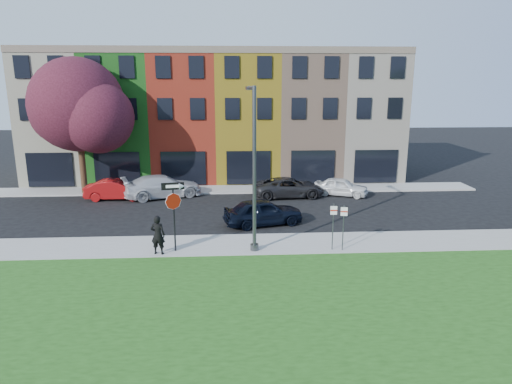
{
  "coord_description": "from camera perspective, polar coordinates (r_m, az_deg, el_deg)",
  "views": [
    {
      "loc": [
        -1.42,
        -18.5,
        8.08
      ],
      "look_at": [
        -0.13,
        4.0,
        2.54
      ],
      "focal_mm": 32.0,
      "sensor_mm": 36.0,
      "label": 1
    }
  ],
  "objects": [
    {
      "name": "parked_car_silver",
      "position": [
        32.82,
        -11.62,
        0.7
      ],
      "size": [
        5.72,
        6.88,
        1.58
      ],
      "primitive_type": "imported",
      "rotation": [
        0.0,
        0.0,
        1.92
      ],
      "color": "#B9BABE",
      "rests_on": "ground"
    },
    {
      "name": "street_lamp",
      "position": [
        21.26,
        -0.28,
        2.8
      ],
      "size": [
        0.51,
        2.58,
        7.73
      ],
      "rotation": [
        0.0,
        0.0,
        0.08
      ],
      "color": "#424447",
      "rests_on": "sidewalk_near"
    },
    {
      "name": "parked_car_dark",
      "position": [
        32.38,
        4.18,
        0.59
      ],
      "size": [
        2.91,
        5.26,
        1.38
      ],
      "primitive_type": "imported",
      "rotation": [
        0.0,
        0.0,
        1.63
      ],
      "color": "black",
      "rests_on": "ground"
    },
    {
      "name": "parked_car_white",
      "position": [
        33.26,
        10.6,
        0.66
      ],
      "size": [
        4.23,
        4.89,
        1.29
      ],
      "primitive_type": "imported",
      "rotation": [
        0.0,
        0.0,
        1.17
      ],
      "color": "white",
      "rests_on": "ground"
    },
    {
      "name": "sidewalk_far",
      "position": [
        34.48,
        -5.83,
        0.29
      ],
      "size": [
        40.0,
        2.4,
        0.12
      ],
      "primitive_type": "cube",
      "color": "gray",
      "rests_on": "ground"
    },
    {
      "name": "rowhouse_block",
      "position": [
        39.82,
        -4.9,
        9.31
      ],
      "size": [
        30.0,
        10.12,
        10.0
      ],
      "color": "beige",
      "rests_on": "ground"
    },
    {
      "name": "man",
      "position": [
        21.84,
        -12.17,
        -5.26
      ],
      "size": [
        0.85,
        0.71,
        1.87
      ],
      "primitive_type": "imported",
      "rotation": [
        0.0,
        0.0,
        2.95
      ],
      "color": "black",
      "rests_on": "sidewalk_near"
    },
    {
      "name": "ground",
      "position": [
        20.24,
        1.02,
        -9.72
      ],
      "size": [
        120.0,
        120.0,
        0.0
      ],
      "primitive_type": "plane",
      "color": "black",
      "rests_on": "ground"
    },
    {
      "name": "parking_sign_a",
      "position": [
        22.04,
        9.63,
        -3.64
      ],
      "size": [
        0.32,
        0.09,
        2.29
      ],
      "rotation": [
        0.0,
        0.0,
        -0.07
      ],
      "color": "#424447",
      "rests_on": "sidewalk_near"
    },
    {
      "name": "tree_purple",
      "position": [
        34.64,
        -21.21,
        9.87
      ],
      "size": [
        7.81,
        6.83,
        9.55
      ],
      "color": "black",
      "rests_on": "sidewalk_far"
    },
    {
      "name": "parked_car_red",
      "position": [
        33.04,
        -17.02,
        0.29
      ],
      "size": [
        1.5,
        4.25,
        1.4
      ],
      "primitive_type": "imported",
      "rotation": [
        0.0,
        0.0,
        1.57
      ],
      "color": "maroon",
      "rests_on": "ground"
    },
    {
      "name": "sedan_near",
      "position": [
        26.05,
        0.9,
        -2.5
      ],
      "size": [
        4.0,
        5.37,
        1.53
      ],
      "primitive_type": "imported",
      "rotation": [
        0.0,
        0.0,
        1.83
      ],
      "color": "black",
      "rests_on": "ground"
    },
    {
      "name": "sidewalk_near",
      "position": [
        23.2,
        5.43,
        -6.47
      ],
      "size": [
        40.0,
        3.0,
        0.12
      ],
      "primitive_type": "cube",
      "color": "gray",
      "rests_on": "ground"
    },
    {
      "name": "parking_sign_b",
      "position": [
        22.07,
        10.89,
        -3.74
      ],
      "size": [
        0.32,
        0.11,
        2.25
      ],
      "rotation": [
        0.0,
        0.0,
        -0.2
      ],
      "color": "#424447",
      "rests_on": "sidewalk_near"
    },
    {
      "name": "stop_sign",
      "position": [
        21.63,
        -10.28,
        -1.35
      ],
      "size": [
        1.04,
        0.2,
        3.36
      ],
      "rotation": [
        0.0,
        0.0,
        0.15
      ],
      "color": "black",
      "rests_on": "sidewalk_near"
    }
  ]
}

